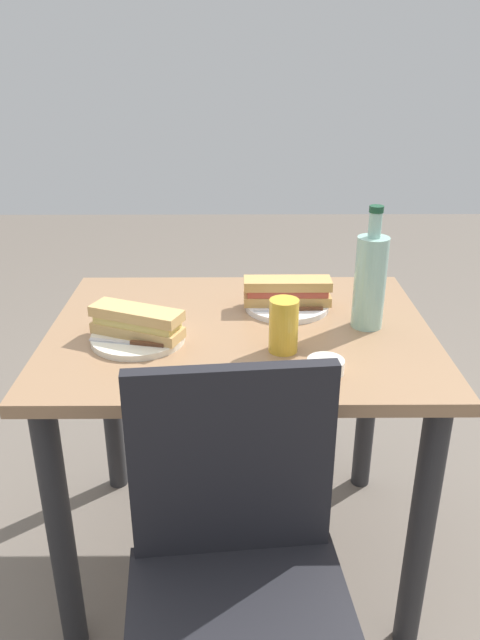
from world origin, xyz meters
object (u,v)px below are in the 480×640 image
plate_far (287,306)px  beer_glass (284,326)px  chair_far (237,572)px  knife_near (131,343)px  water_bottle (370,280)px  olive_bowl (326,366)px  knife_far (293,309)px  baguette_sandwich_near (137,322)px  baguette_sandwich_far (287,291)px  plate_near (138,338)px  dining_table (240,374)px

plate_far → beer_glass: beer_glass is taller
plate_far → chair_far: bearing=78.9°
beer_glass → knife_near: bearing=-1.0°
water_bottle → olive_bowl: 0.29m
knife_near → knife_far: 0.43m
baguette_sandwich_near → baguette_sandwich_far: same height
chair_far → beer_glass: size_ratio=6.85×
water_bottle → plate_far: bearing=-31.2°
baguette_sandwich_near → beer_glass: (-0.34, 0.05, 0.01)m
knife_far → beer_glass: beer_glass is taller
plate_near → plate_far: bearing=-152.0°
dining_table → knife_far: knife_far is taller
baguette_sandwich_near → dining_table: bearing=-163.2°
plate_near → plate_far: 0.42m
chair_far → beer_glass: chair_far is taller
chair_far → baguette_sandwich_far: (-0.13, -0.68, 0.28)m
chair_far → baguette_sandwich_near: (0.23, -0.49, 0.28)m
plate_far → water_bottle: 0.25m
baguette_sandwich_far → dining_table: bearing=44.2°
plate_near → knife_far: 0.41m
plate_far → baguette_sandwich_far: (0.00, 0.00, 0.04)m
plate_near → beer_glass: bearing=170.9°
dining_table → knife_far: 0.22m
plate_near → dining_table: bearing=-163.2°
beer_glass → olive_bowl: (-0.08, 0.10, -0.05)m
chair_far → beer_glass: bearing=-103.8°
beer_glass → plate_far: bearing=-96.3°
plate_far → baguette_sandwich_far: size_ratio=0.97×
chair_far → dining_table: bearing=-90.8°
dining_table → baguette_sandwich_near: (0.24, 0.07, 0.18)m
baguette_sandwich_far → water_bottle: size_ratio=0.75×
plate_near → baguette_sandwich_far: size_ratio=0.97×
knife_near → knife_far: size_ratio=0.99×
baguette_sandwich_near → baguette_sandwich_far: size_ratio=1.01×
chair_far → plate_near: bearing=-64.4°
plate_near → olive_bowl: bearing=159.5°
dining_table → beer_glass: (-0.10, 0.13, 0.20)m
dining_table → baguette_sandwich_near: bearing=16.8°
plate_far → plate_near: bearing=28.0°
plate_near → knife_near: size_ratio=1.25×
dining_table → knife_near: knife_near is taller
plate_far → baguette_sandwich_far: 0.04m
plate_far → beer_glass: 0.26m
chair_far → water_bottle: bearing=-119.7°
knife_near → beer_glass: beer_glass is taller
knife_near → beer_glass: 0.35m
dining_table → chair_far: size_ratio=1.10×
dining_table → baguette_sandwich_near: 0.31m
knife_far → dining_table: bearing=27.9°
baguette_sandwich_near → olive_bowl: (-0.42, 0.16, -0.03)m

